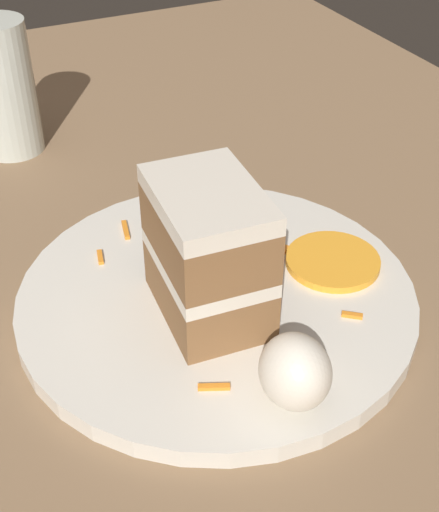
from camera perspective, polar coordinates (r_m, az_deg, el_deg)
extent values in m
plane|color=black|center=(0.57, 1.71, -5.87)|extent=(6.00, 6.00, 0.00)
cube|color=#846647|center=(0.56, 1.74, -4.60)|extent=(1.31, 0.86, 0.03)
cylinder|color=silver|center=(0.53, 0.00, -3.65)|extent=(0.30, 0.30, 0.01)
cube|color=brown|center=(0.50, -0.88, -2.61)|extent=(0.10, 0.07, 0.04)
cube|color=silver|center=(0.48, -0.90, -0.38)|extent=(0.10, 0.07, 0.01)
cube|color=brown|center=(0.47, -0.93, 1.99)|extent=(0.10, 0.07, 0.04)
cube|color=silver|center=(0.46, -0.96, 4.62)|extent=(0.10, 0.07, 0.01)
ellipsoid|color=silver|center=(0.44, 6.07, -9.18)|extent=(0.05, 0.04, 0.05)
cylinder|color=orange|center=(0.56, 9.05, -0.39)|extent=(0.07, 0.07, 0.01)
cube|color=orange|center=(0.56, 4.96, 0.15)|extent=(0.02, 0.02, 0.00)
cube|color=orange|center=(0.46, -0.45, -10.44)|extent=(0.01, 0.02, 0.00)
cube|color=orange|center=(0.59, -7.52, 2.09)|extent=(0.03, 0.01, 0.00)
cube|color=orange|center=(0.57, 0.91, 0.56)|extent=(0.01, 0.01, 0.00)
cube|color=orange|center=(0.57, -9.52, -0.08)|extent=(0.02, 0.01, 0.00)
cube|color=orange|center=(0.51, 10.57, -4.68)|extent=(0.01, 0.01, 0.00)
cylinder|color=beige|center=(0.74, -16.92, 12.72)|extent=(0.06, 0.06, 0.13)
cylinder|color=silver|center=(0.76, -16.34, 9.79)|extent=(0.05, 0.05, 0.05)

